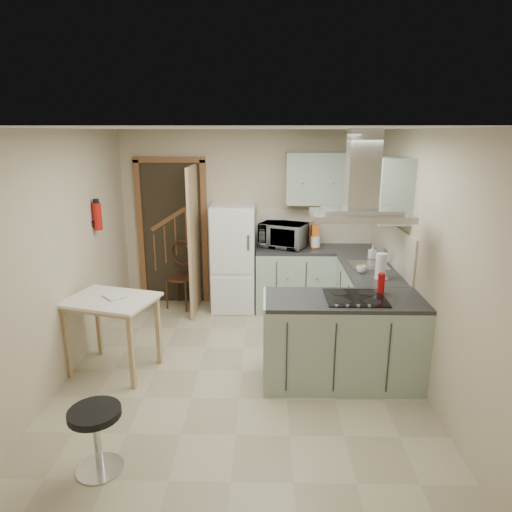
{
  "coord_description": "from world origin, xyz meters",
  "views": [
    {
      "loc": [
        0.24,
        -4.37,
        2.47
      ],
      "look_at": [
        0.14,
        0.45,
        1.15
      ],
      "focal_mm": 32.0,
      "sensor_mm": 36.0,
      "label": 1
    }
  ],
  "objects_px": {
    "microwave": "(283,235)",
    "drop_leaf_table": "(114,335)",
    "bentwood_chair": "(181,278)",
    "stool": "(97,440)",
    "fridge": "(234,258)",
    "extractor_hood": "(360,215)",
    "peninsula": "(343,340)"
  },
  "relations": [
    {
      "from": "microwave",
      "to": "drop_leaf_table",
      "type": "bearing_deg",
      "value": -110.27
    },
    {
      "from": "bentwood_chair",
      "to": "stool",
      "type": "distance_m",
      "value": 3.34
    },
    {
      "from": "bentwood_chair",
      "to": "drop_leaf_table",
      "type": "bearing_deg",
      "value": -81.9
    },
    {
      "from": "fridge",
      "to": "extractor_hood",
      "type": "bearing_deg",
      "value": -56.21
    },
    {
      "from": "peninsula",
      "to": "stool",
      "type": "distance_m",
      "value": 2.42
    },
    {
      "from": "stool",
      "to": "microwave",
      "type": "relative_size",
      "value": 0.84
    },
    {
      "from": "stool",
      "to": "microwave",
      "type": "height_order",
      "value": "microwave"
    },
    {
      "from": "drop_leaf_table",
      "to": "microwave",
      "type": "height_order",
      "value": "microwave"
    },
    {
      "from": "drop_leaf_table",
      "to": "microwave",
      "type": "relative_size",
      "value": 1.41
    },
    {
      "from": "fridge",
      "to": "microwave",
      "type": "height_order",
      "value": "fridge"
    },
    {
      "from": "peninsula",
      "to": "bentwood_chair",
      "type": "bearing_deg",
      "value": 134.52
    },
    {
      "from": "peninsula",
      "to": "extractor_hood",
      "type": "relative_size",
      "value": 1.72
    },
    {
      "from": "drop_leaf_table",
      "to": "extractor_hood",
      "type": "bearing_deg",
      "value": 11.79
    },
    {
      "from": "drop_leaf_table",
      "to": "microwave",
      "type": "xyz_separation_m",
      "value": [
        1.84,
        1.87,
        0.66
      ]
    },
    {
      "from": "peninsula",
      "to": "microwave",
      "type": "height_order",
      "value": "microwave"
    },
    {
      "from": "fridge",
      "to": "drop_leaf_table",
      "type": "relative_size",
      "value": 1.72
    },
    {
      "from": "peninsula",
      "to": "drop_leaf_table",
      "type": "height_order",
      "value": "peninsula"
    },
    {
      "from": "extractor_hood",
      "to": "microwave",
      "type": "relative_size",
      "value": 1.45
    },
    {
      "from": "peninsula",
      "to": "stool",
      "type": "relative_size",
      "value": 3.0
    },
    {
      "from": "drop_leaf_table",
      "to": "stool",
      "type": "xyz_separation_m",
      "value": [
        0.34,
        -1.48,
        -0.15
      ]
    },
    {
      "from": "peninsula",
      "to": "bentwood_chair",
      "type": "relative_size",
      "value": 1.77
    },
    {
      "from": "peninsula",
      "to": "extractor_hood",
      "type": "bearing_deg",
      "value": 0.0
    },
    {
      "from": "fridge",
      "to": "peninsula",
      "type": "height_order",
      "value": "fridge"
    },
    {
      "from": "peninsula",
      "to": "microwave",
      "type": "xyz_separation_m",
      "value": [
        -0.52,
        2.03,
        0.62
      ]
    },
    {
      "from": "fridge",
      "to": "bentwood_chair",
      "type": "xyz_separation_m",
      "value": [
        -0.76,
        0.04,
        -0.31
      ]
    },
    {
      "from": "fridge",
      "to": "stool",
      "type": "xyz_separation_m",
      "value": [
        -0.8,
        -3.29,
        -0.49
      ]
    },
    {
      "from": "peninsula",
      "to": "bentwood_chair",
      "type": "xyz_separation_m",
      "value": [
        -1.99,
        2.02,
        -0.01
      ]
    },
    {
      "from": "peninsula",
      "to": "drop_leaf_table",
      "type": "distance_m",
      "value": 2.38
    },
    {
      "from": "fridge",
      "to": "drop_leaf_table",
      "type": "xyz_separation_m",
      "value": [
        -1.14,
        -1.81,
        -0.34
      ]
    },
    {
      "from": "extractor_hood",
      "to": "peninsula",
      "type": "bearing_deg",
      "value": 180.0
    },
    {
      "from": "fridge",
      "to": "extractor_hood",
      "type": "height_order",
      "value": "extractor_hood"
    },
    {
      "from": "fridge",
      "to": "peninsula",
      "type": "relative_size",
      "value": 0.97
    }
  ]
}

